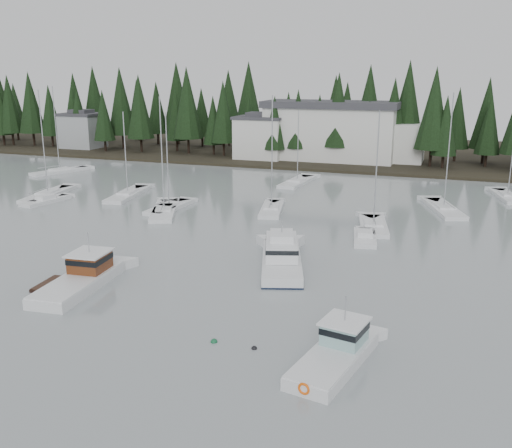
# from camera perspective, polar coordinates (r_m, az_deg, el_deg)

# --- Properties ---
(ground) EXTENTS (260.00, 260.00, 0.00)m
(ground) POSITION_cam_1_polar(r_m,az_deg,el_deg) (34.98, -14.39, -14.15)
(ground) COLOR gray
(ground) RESTS_ON ground
(far_shore_land) EXTENTS (240.00, 54.00, 1.00)m
(far_shore_land) POSITION_cam_1_polar(r_m,az_deg,el_deg) (124.45, 11.13, 7.00)
(far_shore_land) COLOR black
(far_shore_land) RESTS_ON ground
(conifer_treeline) EXTENTS (200.00, 22.00, 20.00)m
(conifer_treeline) POSITION_cam_1_polar(r_m,az_deg,el_deg) (113.68, 10.29, 6.30)
(conifer_treeline) COLOR black
(conifer_treeline) RESTS_ON ground
(house_west) EXTENTS (9.54, 7.42, 8.75)m
(house_west) POSITION_cam_1_polar(r_m,az_deg,el_deg) (110.67, 0.46, 8.74)
(house_west) COLOR silver
(house_west) RESTS_ON ground
(house_far_west) EXTENTS (8.48, 7.42, 8.25)m
(house_far_west) POSITION_cam_1_polar(r_m,az_deg,el_deg) (132.07, -16.96, 9.01)
(house_far_west) COLOR #999EA0
(house_far_west) RESTS_ON ground
(harbor_inn) EXTENTS (29.50, 11.50, 10.90)m
(harbor_inn) POSITION_cam_1_polar(r_m,az_deg,el_deg) (109.90, 8.58, 9.12)
(harbor_inn) COLOR silver
(harbor_inn) RESTS_ON ground
(lobster_boat_brown) EXTENTS (5.50, 9.90, 4.77)m
(lobster_boat_brown) POSITION_cam_1_polar(r_m,az_deg,el_deg) (48.12, -17.16, -5.39)
(lobster_boat_brown) COLOR silver
(lobster_boat_brown) RESTS_ON ground
(cabin_cruiser_center) EXTENTS (6.55, 11.43, 4.69)m
(cabin_cruiser_center) POSITION_cam_1_polar(r_m,az_deg,el_deg) (50.63, 2.57, -3.49)
(cabin_cruiser_center) COLOR silver
(cabin_cruiser_center) RESTS_ON ground
(lobster_boat_teal) EXTENTS (4.26, 8.34, 4.43)m
(lobster_boat_teal) POSITION_cam_1_polar(r_m,az_deg,el_deg) (34.95, 8.02, -12.84)
(lobster_boat_teal) COLOR silver
(lobster_boat_teal) RESTS_ON ground
(sailboat_0) EXTENTS (4.23, 11.22, 14.96)m
(sailboat_0) POSITION_cam_1_polar(r_m,az_deg,el_deg) (84.34, -20.06, 2.69)
(sailboat_0) COLOR silver
(sailboat_0) RESTS_ON ground
(sailboat_1) EXTENTS (4.39, 11.14, 12.10)m
(sailboat_1) POSITION_cam_1_polar(r_m,az_deg,el_deg) (81.24, -12.69, 2.78)
(sailboat_1) COLOR silver
(sailboat_1) RESTS_ON ground
(sailboat_3) EXTENTS (4.54, 9.04, 13.37)m
(sailboat_3) POSITION_cam_1_polar(r_m,az_deg,el_deg) (64.36, 11.65, -0.33)
(sailboat_3) COLOR silver
(sailboat_3) RESTS_ON ground
(sailboat_4) EXTENTS (6.62, 10.81, 14.52)m
(sailboat_4) POSITION_cam_1_polar(r_m,az_deg,el_deg) (70.77, -9.16, 1.18)
(sailboat_4) COLOR silver
(sailboat_4) RESTS_ON ground
(sailboat_5) EXTENTS (4.59, 9.20, 12.66)m
(sailboat_5) POSITION_cam_1_polar(r_m,az_deg,el_deg) (85.20, 23.84, 2.43)
(sailboat_5) COLOR silver
(sailboat_5) RESTS_ON ground
(sailboat_6) EXTENTS (5.83, 10.29, 14.97)m
(sailboat_6) POSITION_cam_1_polar(r_m,az_deg,el_deg) (103.44, -19.02, 4.93)
(sailboat_6) COLOR silver
(sailboat_6) RESTS_ON ground
(sailboat_7) EXTENTS (5.93, 10.85, 14.90)m
(sailboat_7) POSITION_cam_1_polar(r_m,az_deg,el_deg) (74.67, 18.24, 1.34)
(sailboat_7) COLOR silver
(sailboat_7) RESTS_ON ground
(sailboat_8) EXTENTS (4.31, 9.05, 14.60)m
(sailboat_8) POSITION_cam_1_polar(r_m,az_deg,el_deg) (70.69, 1.57, 1.38)
(sailboat_8) COLOR silver
(sailboat_8) RESTS_ON ground
(sailboat_11) EXTENTS (3.64, 10.43, 11.69)m
(sailboat_11) POSITION_cam_1_polar(r_m,az_deg,el_deg) (88.57, 4.15, 4.11)
(sailboat_11) COLOR silver
(sailboat_11) RESTS_ON ground
(sailboat_12) EXTENTS (2.92, 8.54, 12.53)m
(sailboat_12) POSITION_cam_1_polar(r_m,az_deg,el_deg) (72.53, -8.66, 1.54)
(sailboat_12) COLOR silver
(sailboat_12) RESTS_ON ground
(runabout_0) EXTENTS (3.34, 7.12, 1.42)m
(runabout_0) POSITION_cam_1_polar(r_m,az_deg,el_deg) (80.21, -20.27, 2.11)
(runabout_0) COLOR silver
(runabout_0) RESTS_ON ground
(runabout_1) EXTENTS (3.24, 6.49, 1.42)m
(runabout_1) POSITION_cam_1_polar(r_m,az_deg,el_deg) (59.53, 10.83, -1.48)
(runabout_1) COLOR silver
(runabout_1) RESTS_ON ground
(mooring_buoy_green) EXTENTS (0.45, 0.45, 0.45)m
(mooring_buoy_green) POSITION_cam_1_polar(r_m,az_deg,el_deg) (37.37, -4.22, -11.69)
(mooring_buoy_green) COLOR #145933
(mooring_buoy_green) RESTS_ON ground
(mooring_buoy_dark) EXTENTS (0.37, 0.37, 0.37)m
(mooring_buoy_dark) POSITION_cam_1_polar(r_m,az_deg,el_deg) (36.47, -0.18, -12.36)
(mooring_buoy_dark) COLOR black
(mooring_buoy_dark) RESTS_ON ground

